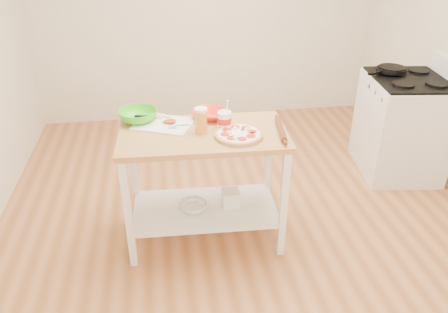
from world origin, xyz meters
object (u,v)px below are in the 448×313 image
at_px(rolling_pin, 281,129).
at_px(shelf_bin, 231,198).
at_px(knife, 148,117).
at_px(shelf_glass_bowl, 193,206).
at_px(pizza, 238,134).
at_px(orange_bowl, 209,114).
at_px(yogurt_tub, 224,120).
at_px(cutting_board, 164,123).
at_px(spatula, 178,126).
at_px(beer_pint, 201,120).
at_px(prep_island, 204,164).
at_px(green_bowl, 138,116).
at_px(gas_stove, 402,126).
at_px(skillet, 391,70).

distance_m(rolling_pin, shelf_bin, 0.69).
bearing_deg(knife, shelf_glass_bowl, -32.30).
bearing_deg(shelf_glass_bowl, pizza, -15.90).
distance_m(orange_bowl, yogurt_tub, 0.21).
distance_m(cutting_board, spatula, 0.13).
bearing_deg(pizza, beer_pint, 155.65).
xyz_separation_m(beer_pint, shelf_bin, (0.21, 0.01, -0.67)).
distance_m(prep_island, green_bowl, 0.59).
relative_size(gas_stove, beer_pint, 6.26).
distance_m(pizza, green_bowl, 0.77).
bearing_deg(prep_island, cutting_board, 147.32).
height_order(skillet, shelf_glass_bowl, skillet).
xyz_separation_m(skillet, pizza, (-1.63, -1.03, -0.06)).
distance_m(spatula, orange_bowl, 0.28).
xyz_separation_m(cutting_board, beer_pint, (0.25, -0.17, 0.08)).
distance_m(gas_stove, spatula, 2.29).
distance_m(prep_island, knife, 0.55).
relative_size(yogurt_tub, shelf_bin, 1.71).
bearing_deg(skillet, pizza, -168.54).
bearing_deg(knife, cutting_board, -32.29).
height_order(green_bowl, rolling_pin, green_bowl).
bearing_deg(orange_bowl, shelf_bin, -60.59).
relative_size(beer_pint, shelf_bin, 1.39).
relative_size(pizza, beer_pint, 1.87).
height_order(skillet, green_bowl, skillet).
distance_m(spatula, knife, 0.29).
height_order(knife, shelf_bin, knife).
distance_m(prep_island, gas_stove, 2.12).
bearing_deg(shelf_bin, shelf_glass_bowl, -174.83).
bearing_deg(shelf_bin, pizza, -76.53).
bearing_deg(green_bowl, prep_island, -29.94).
distance_m(rolling_pin, shelf_glass_bowl, 0.89).
distance_m(green_bowl, shelf_bin, 0.93).
xyz_separation_m(yogurt_tub, shelf_glass_bowl, (-0.25, -0.06, -0.67)).
distance_m(yogurt_tub, rolling_pin, 0.40).
height_order(pizza, spatula, pizza).
xyz_separation_m(skillet, green_bowl, (-2.30, -0.66, -0.03)).
xyz_separation_m(prep_island, beer_pint, (-0.01, 0.00, 0.34)).
distance_m(green_bowl, shelf_glass_bowl, 0.79).
bearing_deg(pizza, shelf_bin, 103.47).
height_order(beer_pint, shelf_bin, beer_pint).
height_order(yogurt_tub, rolling_pin, yogurt_tub).
xyz_separation_m(pizza, shelf_bin, (-0.03, 0.12, -0.59)).
distance_m(beer_pint, shelf_bin, 0.70).
xyz_separation_m(green_bowl, shelf_bin, (0.65, -0.25, -0.62)).
distance_m(pizza, spatula, 0.45).
xyz_separation_m(skillet, shelf_bin, (-1.66, -0.91, -0.65)).
bearing_deg(spatula, shelf_glass_bowl, -51.33).
xyz_separation_m(spatula, shelf_bin, (0.37, -0.08, -0.59)).
height_order(skillet, orange_bowl, skillet).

